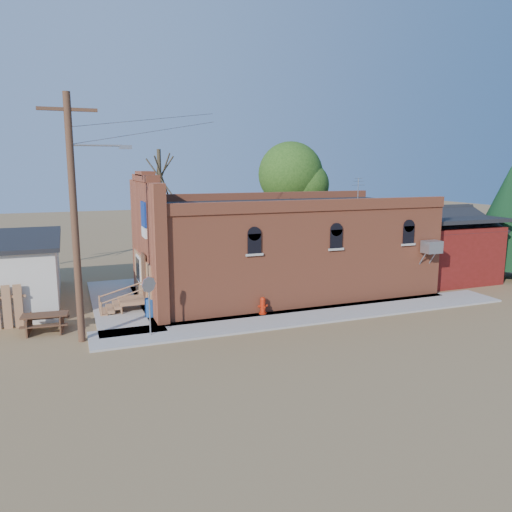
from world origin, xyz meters
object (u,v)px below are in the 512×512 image
object	(u,v)px
picnic_table	(45,320)
trash_barrel	(151,307)
brick_bar	(278,248)
stop_sign	(149,290)
utility_pole	(76,214)
fire_hydrant	(263,306)

from	to	relation	value
picnic_table	trash_barrel	bearing A→B (deg)	9.94
brick_bar	trash_barrel	size ratio (longest dim) A/B	21.02
trash_barrel	picnic_table	distance (m)	4.22
brick_bar	picnic_table	distance (m)	11.60
brick_bar	stop_sign	bearing A→B (deg)	-147.34
utility_pole	trash_barrel	bearing A→B (deg)	35.67
brick_bar	picnic_table	bearing A→B (deg)	-166.73
fire_hydrant	utility_pole	bearing A→B (deg)	-175.90
utility_pole	picnic_table	xyz separation A→B (m)	(-1.36, 1.67, -4.30)
brick_bar	picnic_table	size ratio (longest dim) A/B	8.96
utility_pole	picnic_table	size ratio (longest dim) A/B	4.92
trash_barrel	utility_pole	bearing A→B (deg)	-144.33
utility_pole	fire_hydrant	size ratio (longest dim) A/B	11.76
utility_pole	brick_bar	bearing A→B (deg)	23.69
brick_bar	trash_barrel	xyz separation A→B (m)	(-6.94, -2.25, -1.87)
brick_bar	stop_sign	xyz separation A→B (m)	(-7.36, -4.72, -0.50)
trash_barrel	brick_bar	bearing A→B (deg)	17.98
brick_bar	trash_barrel	world-z (taller)	brick_bar
picnic_table	utility_pole	bearing A→B (deg)	-46.04
stop_sign	picnic_table	bearing A→B (deg)	146.67
utility_pole	picnic_table	distance (m)	4.81
brick_bar	utility_pole	size ratio (longest dim) A/B	1.82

